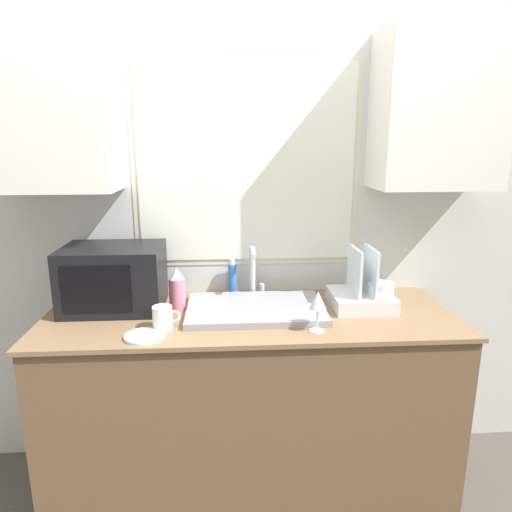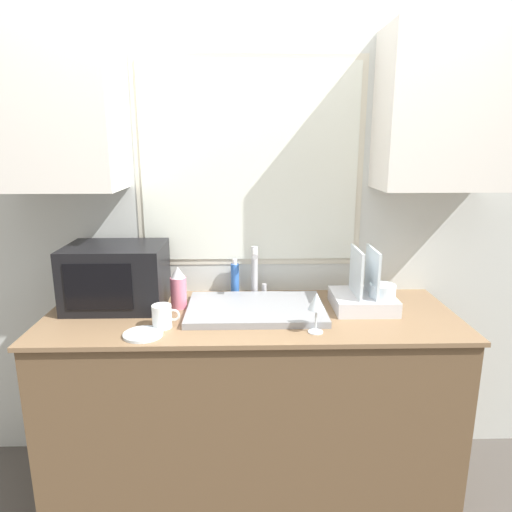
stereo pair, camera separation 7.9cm
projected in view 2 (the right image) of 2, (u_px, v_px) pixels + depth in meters
The scene contains 11 objects.
countertop at pixel (251, 403), 2.21m from camera, with size 1.88×0.69×0.93m.
wall_back at pixel (250, 199), 2.29m from camera, with size 6.00×0.38×2.60m.
sink_basin at pixel (256, 309), 2.11m from camera, with size 0.63×0.42×0.03m.
faucet at pixel (255, 268), 2.29m from camera, with size 0.08×0.17×0.26m.
microwave at pixel (117, 276), 2.16m from camera, with size 0.46×0.34×0.30m.
dish_rack at pixel (365, 296), 2.14m from camera, with size 0.28×0.28×0.29m.
spray_bottle at pixel (178, 288), 2.15m from camera, with size 0.08×0.08×0.20m.
soap_bottle at pixel (235, 278), 2.35m from camera, with size 0.04×0.04×0.18m.
mug_near_sink at pixel (162, 316), 1.93m from camera, with size 0.12×0.08×0.10m.
wine_glass at pixel (316, 303), 1.86m from camera, with size 0.07×0.07×0.17m.
small_plate at pixel (143, 334), 1.85m from camera, with size 0.16×0.16×0.01m.
Camera 2 is at (-0.03, -1.64, 1.69)m, focal length 32.00 mm.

